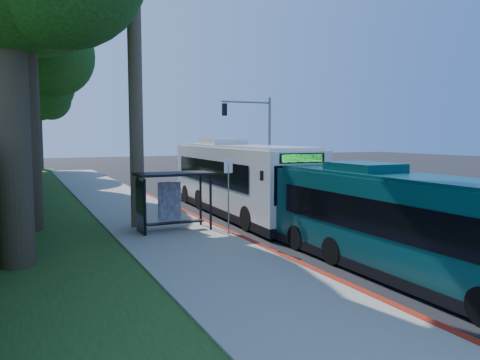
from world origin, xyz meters
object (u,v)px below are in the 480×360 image
teal_bus (402,223)px  pickup (274,188)px  bus_shelter (167,190)px  white_bus (237,177)px

teal_bus → pickup: (4.60, 15.47, -0.80)m
bus_shelter → pickup: size_ratio=0.57×
bus_shelter → pickup: 11.14m
bus_shelter → teal_bus: size_ratio=0.29×
teal_bus → white_bus: bearing=88.8°
bus_shelter → teal_bus: teal_bus is taller
teal_bus → pickup: teal_bus is taller
bus_shelter → teal_bus: 9.90m
teal_bus → bus_shelter: bearing=116.3°
white_bus → bus_shelter: bearing=-143.8°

